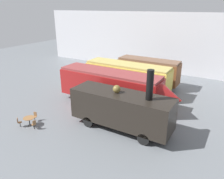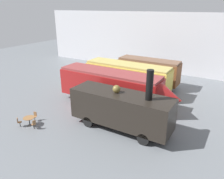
# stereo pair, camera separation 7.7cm
# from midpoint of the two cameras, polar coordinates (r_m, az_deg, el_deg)

# --- Properties ---
(ground_plane) EXTENTS (80.00, 80.00, 0.00)m
(ground_plane) POSITION_cam_midpoint_polar(r_m,az_deg,el_deg) (22.49, -0.11, -4.83)
(ground_plane) COLOR slate
(backdrop_wall) EXTENTS (44.00, 0.15, 9.00)m
(backdrop_wall) POSITION_cam_midpoint_polar(r_m,az_deg,el_deg) (34.78, 13.32, 11.72)
(backdrop_wall) COLOR silver
(backdrop_wall) RESTS_ON ground_plane
(passenger_coach_wooden) EXTENTS (7.80, 2.43, 3.49)m
(passenger_coach_wooden) POSITION_cam_midpoint_polar(r_m,az_deg,el_deg) (28.58, 9.57, 4.94)
(passenger_coach_wooden) COLOR brown
(passenger_coach_wooden) RESTS_ON ground_plane
(passenger_coach_vintage) EXTENTS (10.11, 2.69, 3.54)m
(passenger_coach_vintage) POSITION_cam_midpoint_polar(r_m,az_deg,el_deg) (25.82, 4.12, 3.72)
(passenger_coach_vintage) COLOR #E0C64C
(passenger_coach_vintage) RESTS_ON ground_plane
(streamlined_locomotive) EXTENTS (12.91, 2.80, 3.61)m
(streamlined_locomotive) POSITION_cam_midpoint_polar(r_m,az_deg,el_deg) (22.22, 1.24, 0.73)
(streamlined_locomotive) COLOR maroon
(streamlined_locomotive) RESTS_ON ground_plane
(steam_locomotive) EXTENTS (8.56, 2.60, 5.55)m
(steam_locomotive) POSITION_cam_midpoint_polar(r_m,az_deg,el_deg) (18.05, 2.52, -4.83)
(steam_locomotive) COLOR black
(steam_locomotive) RESTS_ON ground_plane
(cafe_table_near) EXTENTS (0.97, 0.97, 0.77)m
(cafe_table_near) POSITION_cam_midpoint_polar(r_m,az_deg,el_deg) (20.40, -20.76, -7.22)
(cafe_table_near) COLOR black
(cafe_table_near) RESTS_ON ground_plane
(cafe_chair_0) EXTENTS (0.38, 0.36, 0.87)m
(cafe_chair_0) POSITION_cam_midpoint_polar(r_m,az_deg,el_deg) (19.75, -19.63, -8.43)
(cafe_chair_0) COLOR black
(cafe_chair_0) RESTS_ON ground_plane
(cafe_chair_1) EXTENTS (0.37, 0.39, 0.87)m
(cafe_chair_1) POSITION_cam_midpoint_polar(r_m,az_deg,el_deg) (21.06, -19.40, -6.49)
(cafe_chair_1) COLOR black
(cafe_chair_1) RESTS_ON ground_plane
(cafe_chair_2) EXTENTS (0.40, 0.40, 0.87)m
(cafe_chair_2) POSITION_cam_midpoint_polar(r_m,az_deg,el_deg) (20.58, -23.10, -7.71)
(cafe_chair_2) COLOR black
(cafe_chair_2) RESTS_ON ground_plane
(visitor_person) EXTENTS (0.34, 0.34, 1.62)m
(visitor_person) POSITION_cam_midpoint_polar(r_m,az_deg,el_deg) (21.17, -1.34, -3.94)
(visitor_person) COLOR #262633
(visitor_person) RESTS_ON ground_plane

